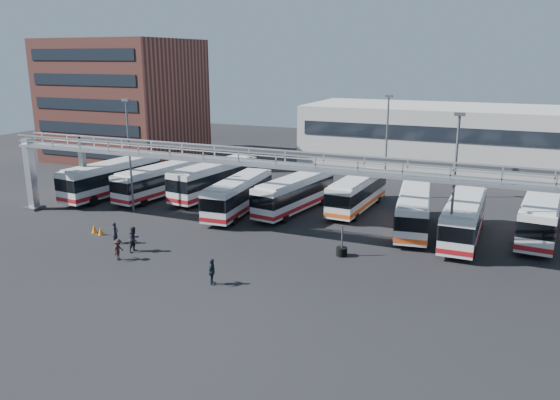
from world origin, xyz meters
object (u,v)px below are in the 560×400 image
at_px(bus_2, 215,178).
at_px(bus_3, 238,194).
at_px(cone_left, 101,231).
at_px(light_pole_left, 129,150).
at_px(tire_stack, 342,251).
at_px(pedestrian_c, 118,250).
at_px(bus_8, 541,216).
at_px(cone_right, 94,229).
at_px(bus_6, 414,209).
at_px(pedestrian_b, 134,239).
at_px(light_pole_mid, 454,179).
at_px(bus_5, 357,192).
at_px(pedestrian_d, 212,272).
at_px(bus_0, 112,177).
at_px(bus_4, 294,193).
at_px(bus_7, 464,218).
at_px(pedestrian_a, 115,233).
at_px(bus_1, 159,180).
at_px(light_pole_back, 387,141).

bearing_deg(bus_2, bus_3, -33.61).
bearing_deg(cone_left, light_pole_left, 106.31).
relative_size(bus_3, tire_stack, 4.74).
relative_size(bus_3, pedestrian_c, 7.09).
height_order(bus_8, cone_right, bus_8).
distance_m(bus_6, pedestrian_b, 22.04).
distance_m(light_pole_mid, tire_stack, 9.19).
xyz_separation_m(bus_5, cone_right, (-17.63, -14.93, -1.40)).
relative_size(light_pole_mid, bus_3, 0.95).
bearing_deg(pedestrian_d, light_pole_left, 39.40).
height_order(bus_0, bus_5, bus_0).
bearing_deg(bus_8, bus_6, -163.71).
height_order(bus_4, bus_7, bus_7).
xyz_separation_m(bus_2, pedestrian_b, (2.60, -16.19, -1.00)).
xyz_separation_m(bus_0, cone_right, (6.55, -10.12, -1.61)).
distance_m(bus_4, pedestrian_b, 15.86).
bearing_deg(pedestrian_a, pedestrian_d, -127.59).
relative_size(bus_1, bus_4, 1.00).
bearing_deg(bus_3, pedestrian_b, -104.94).
bearing_deg(light_pole_back, bus_4, -127.52).
bearing_deg(cone_left, cone_right, 163.33).
distance_m(light_pole_left, cone_right, 8.40).
relative_size(bus_6, bus_8, 0.96).
bearing_deg(bus_1, pedestrian_a, -60.67).
bearing_deg(bus_0, light_pole_back, 27.93).
relative_size(light_pole_left, cone_left, 15.58).
bearing_deg(bus_7, bus_0, 179.63).
distance_m(light_pole_mid, bus_5, 13.93).
xyz_separation_m(light_pole_mid, bus_3, (-18.84, 4.28, -3.94)).
xyz_separation_m(bus_3, pedestrian_a, (-4.78, -11.02, -0.95)).
relative_size(bus_4, pedestrian_a, 6.48).
relative_size(pedestrian_b, tire_stack, 0.83).
height_order(bus_1, cone_left, bus_1).
bearing_deg(pedestrian_b, bus_1, 34.35).
height_order(bus_4, cone_left, bus_4).
height_order(light_pole_mid, bus_0, light_pole_mid).
height_order(light_pole_mid, pedestrian_a, light_pole_mid).
relative_size(bus_5, pedestrian_a, 6.27).
bearing_deg(light_pole_left, bus_7, 6.69).
height_order(bus_6, pedestrian_a, bus_6).
bearing_deg(bus_0, cone_right, -51.03).
bearing_deg(pedestrian_a, bus_3, -41.29).
bearing_deg(pedestrian_c, bus_8, -64.24).
bearing_deg(light_pole_mid, bus_5, 134.19).
distance_m(light_pole_left, pedestrian_a, 10.15).
bearing_deg(cone_right, bus_8, 20.98).
bearing_deg(pedestrian_c, bus_0, 35.09).
relative_size(bus_6, bus_7, 1.01).
xyz_separation_m(light_pole_mid, cone_left, (-26.06, -5.61, -5.40)).
relative_size(bus_2, pedestrian_d, 6.98).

